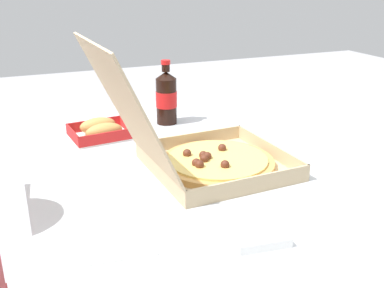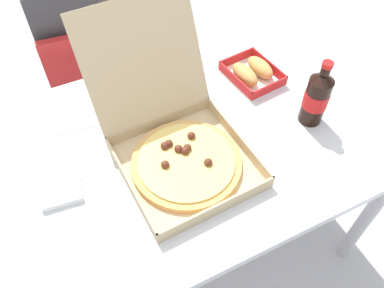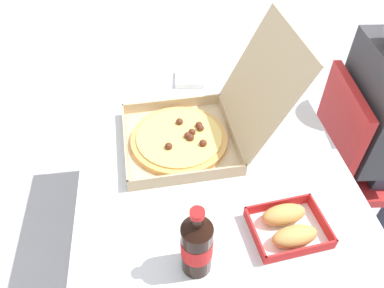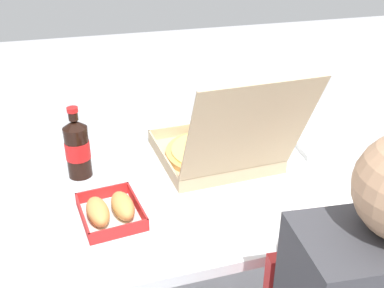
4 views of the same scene
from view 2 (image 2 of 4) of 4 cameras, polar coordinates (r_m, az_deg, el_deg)
ground_plane at (r=1.80m, az=-0.22°, el=-14.38°), size 10.00×10.00×0.00m
dining_table at (r=1.23m, az=-0.31°, el=-1.51°), size 1.31×0.81×0.74m
chair at (r=1.76m, az=-13.56°, el=8.33°), size 0.44×0.44×0.83m
diner_person at (r=1.68m, az=-15.30°, el=14.74°), size 0.38×0.43×1.15m
pizza_box_open at (r=1.09m, az=-1.96°, el=-0.11°), size 0.37×0.51×0.36m
bread_side_box at (r=1.36m, az=8.90°, el=10.45°), size 0.17×0.20×0.06m
cola_bottle at (r=1.21m, az=17.90°, el=6.58°), size 0.07×0.07×0.22m
paper_menu at (r=1.29m, az=-16.10°, el=4.47°), size 0.23×0.17×0.00m
napkin_pile at (r=1.11m, az=-18.86°, el=-6.26°), size 0.12×0.12×0.02m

